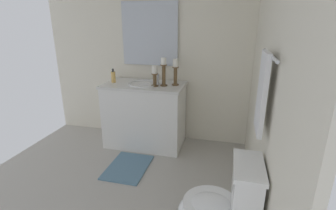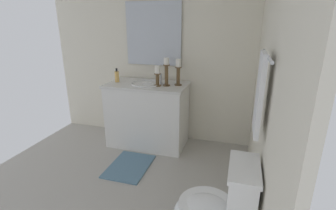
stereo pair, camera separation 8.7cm
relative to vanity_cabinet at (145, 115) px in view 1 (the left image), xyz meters
name	(u,v)px [view 1 (the left image)]	position (x,y,z in m)	size (l,w,h in m)	color
floor	(110,184)	(0.95, -0.07, -0.43)	(2.55, 2.82, 0.02)	#B2ADA3
wall_back	(270,74)	(0.95, 1.35, 0.80)	(2.55, 0.04, 2.45)	silver
wall_left	(146,50)	(-0.32, -0.07, 0.80)	(0.04, 2.82, 2.45)	silver
vanity_cabinet	(145,115)	(0.00, 0.00, 0.00)	(0.58, 1.04, 0.84)	white
sink_basin	(144,87)	(0.00, 0.00, 0.38)	(0.40, 0.40, 0.24)	white
mirror	(150,34)	(-0.28, 0.00, 1.02)	(0.02, 0.75, 0.80)	silver
candle_holder_tall	(175,71)	(-0.04, 0.40, 0.59)	(0.09, 0.09, 0.32)	brown
candle_holder_short	(164,71)	(0.02, 0.27, 0.60)	(0.09, 0.09, 0.34)	brown
candle_holder_mid	(155,75)	(0.07, 0.17, 0.55)	(0.09, 0.09, 0.25)	brown
soap_bottle	(113,77)	(0.01, -0.41, 0.49)	(0.06, 0.06, 0.18)	#E5B259
toilet	(220,210)	(1.49, 1.06, -0.06)	(0.39, 0.54, 0.75)	white
towel_bar	(270,55)	(1.26, 1.29, 0.98)	(0.02, 0.02, 0.60)	silver
towel_near_vanity	(262,93)	(1.26, 1.27, 0.73)	(0.28, 0.03, 0.54)	white
bath_mat	(128,167)	(0.63, 0.00, -0.41)	(0.60, 0.44, 0.02)	slate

